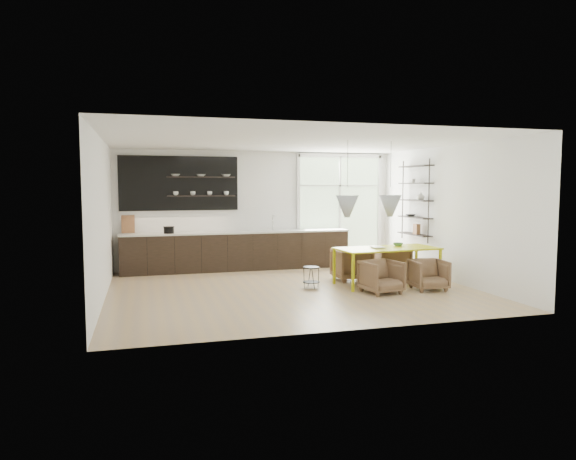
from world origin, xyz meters
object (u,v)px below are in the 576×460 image
object	(u,v)px
dining_table	(387,250)
armchair_front_right	(429,275)
armchair_back_left	(351,264)
armchair_front_left	(381,277)
armchair_back_right	(392,261)
wire_stool	(311,274)

from	to	relation	value
dining_table	armchair_front_right	world-z (taller)	dining_table
dining_table	armchair_front_right	distance (m)	1.00
armchair_back_left	armchair_front_left	world-z (taller)	armchair_back_left
armchair_back_right	armchair_back_left	bearing A→B (deg)	20.58
armchair_front_right	dining_table	bearing A→B (deg)	132.02
dining_table	wire_stool	world-z (taller)	dining_table
armchair_front_left	armchair_back_right	bearing A→B (deg)	47.54
dining_table	wire_stool	distance (m)	1.68
armchair_back_right	wire_stool	bearing A→B (deg)	29.34
dining_table	armchair_front_left	distance (m)	0.99
armchair_back_left	dining_table	bearing A→B (deg)	128.15
dining_table	armchair_back_right	bearing A→B (deg)	52.66
armchair_back_left	armchair_front_left	size ratio (longest dim) A/B	1.09
armchair_back_right	armchair_front_left	distance (m)	1.95
armchair_front_right	wire_stool	world-z (taller)	armchair_front_right
dining_table	armchair_back_left	size ratio (longest dim) A/B	2.89
armchair_back_left	armchair_front_left	distance (m)	1.42
armchair_front_left	armchair_front_right	world-z (taller)	armchair_front_left
dining_table	armchair_back_left	bearing A→B (deg)	123.69
armchair_back_right	dining_table	bearing A→B (deg)	66.22
dining_table	wire_stool	xyz separation A→B (m)	(-1.62, 0.07, -0.44)
armchair_back_right	armchair_front_left	bearing A→B (deg)	66.18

